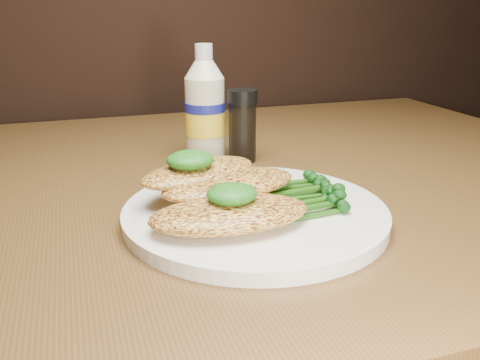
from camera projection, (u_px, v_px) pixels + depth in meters
name	position (u px, v px, depth m)	size (l,w,h in m)	color
plate	(255.00, 213.00, 0.53)	(0.27, 0.27, 0.01)	white
chicken_front	(230.00, 214.00, 0.48)	(0.15, 0.08, 0.02)	#EDB94B
chicken_mid	(230.00, 184.00, 0.53)	(0.15, 0.07, 0.02)	#EDB94B
chicken_back	(199.00, 172.00, 0.55)	(0.14, 0.07, 0.02)	#EDB94B
pesto_front	(232.00, 194.00, 0.48)	(0.05, 0.04, 0.02)	#08370B
pesto_back	(190.00, 160.00, 0.53)	(0.05, 0.05, 0.02)	#08370B
broccolini_bundle	(291.00, 195.00, 0.53)	(0.13, 0.10, 0.02)	#225312
mayo_bottle	(205.00, 103.00, 0.72)	(0.06, 0.06, 0.16)	beige
pepper_grinder	(242.00, 126.00, 0.71)	(0.04, 0.04, 0.10)	black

